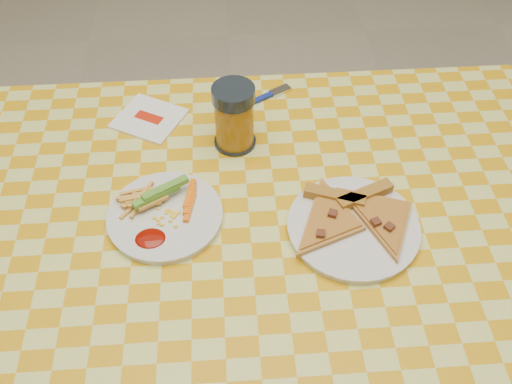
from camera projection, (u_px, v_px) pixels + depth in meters
table at (250, 251)px, 1.07m from camera, size 1.28×0.88×0.76m
plate_left at (165, 217)px, 1.02m from camera, size 0.21×0.21×0.01m
plate_right at (353, 228)px, 1.00m from camera, size 0.24×0.24×0.01m
fries_veggies at (160, 205)px, 1.02m from camera, size 0.16×0.15×0.04m
pizza_slices at (354, 216)px, 1.00m from camera, size 0.30×0.25×0.02m
drink_glass at (234, 117)px, 1.11m from camera, size 0.09×0.09×0.14m
napkin at (149, 118)px, 1.20m from camera, size 0.17×0.17×0.01m
fork at (261, 99)px, 1.25m from camera, size 0.15×0.09×0.01m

